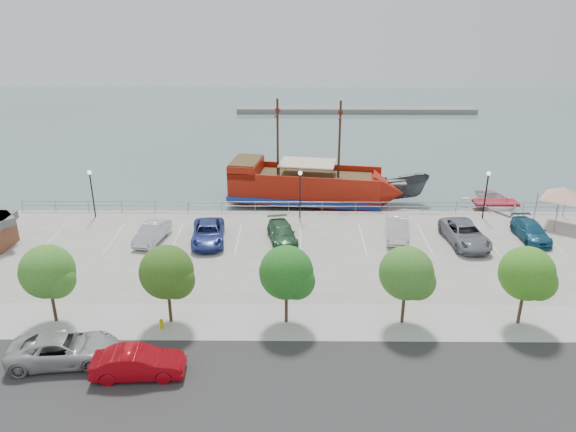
{
  "coord_description": "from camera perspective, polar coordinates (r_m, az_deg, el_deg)",
  "views": [
    {
      "loc": [
        -0.65,
        -38.96,
        18.96
      ],
      "look_at": [
        -1.0,
        2.0,
        2.0
      ],
      "focal_mm": 35.0,
      "sensor_mm": 36.0,
      "label": 1
    }
  ],
  "objects": [
    {
      "name": "street",
      "position": [
        29.77,
        1.7,
        -17.04
      ],
      "size": [
        100.0,
        8.0,
        0.04
      ],
      "primitive_type": "cube",
      "color": "#302F2E",
      "rests_on": "land_slab"
    },
    {
      "name": "tree_e",
      "position": [
        33.55,
        12.18,
        -5.89
      ],
      "size": [
        3.3,
        3.2,
        5.0
      ],
      "color": "#473321",
      "rests_on": "sidewalk"
    },
    {
      "name": "dock_east",
      "position": [
        54.56,
        17.89,
        0.11
      ],
      "size": [
        7.1,
        4.7,
        0.4
      ],
      "primitive_type": "cube",
      "rotation": [
        0.0,
        0.0,
        0.43
      ],
      "color": "gray",
      "rests_on": "ground"
    },
    {
      "name": "lamp_post_left",
      "position": [
        51.22,
        -19.36,
        2.96
      ],
      "size": [
        0.36,
        0.36,
        4.28
      ],
      "color": "black",
      "rests_on": "land_slab"
    },
    {
      "name": "dock_mid",
      "position": [
        52.98,
        11.2,
        0.15
      ],
      "size": [
        7.59,
        3.35,
        0.42
      ],
      "primitive_type": "cube",
      "rotation": [
        0.0,
        0.0,
        -0.18
      ],
      "color": "gray",
      "rests_on": "ground"
    },
    {
      "name": "parked_car_g",
      "position": [
        46.22,
        17.54,
        -1.75
      ],
      "size": [
        3.23,
        6.02,
        1.61
      ],
      "primitive_type": "imported",
      "rotation": [
        0.0,
        0.0,
        0.1
      ],
      "color": "gray",
      "rests_on": "land_slab"
    },
    {
      "name": "pirate_ship",
      "position": [
        54.28,
        3.05,
        2.9
      ],
      "size": [
        17.18,
        7.11,
        10.69
      ],
      "rotation": [
        0.0,
        0.0,
        -0.16
      ],
      "color": "#A3180A",
      "rests_on": "ground"
    },
    {
      "name": "parked_car_f",
      "position": [
        46.03,
        10.99,
        -1.14
      ],
      "size": [
        2.32,
        5.19,
        1.65
      ],
      "primitive_type": "imported",
      "rotation": [
        0.0,
        0.0,
        -0.12
      ],
      "color": "silver",
      "rests_on": "land_slab"
    },
    {
      "name": "tree_c",
      "position": [
        33.64,
        -12.0,
        -5.8
      ],
      "size": [
        3.3,
        3.2,
        5.0
      ],
      "color": "#473321",
      "rests_on": "sidewalk"
    },
    {
      "name": "far_shore",
      "position": [
        96.56,
        6.93,
        10.64
      ],
      "size": [
        40.0,
        3.0,
        0.8
      ],
      "primitive_type": "cube",
      "color": "gray",
      "rests_on": "ground"
    },
    {
      "name": "lamp_post_right",
      "position": [
        50.99,
        19.55,
        2.85
      ],
      "size": [
        0.36,
        0.36,
        4.28
      ],
      "color": "black",
      "rests_on": "land_slab"
    },
    {
      "name": "lamp_post_mid",
      "position": [
        48.2,
        1.24,
        3.08
      ],
      "size": [
        0.36,
        0.36,
        4.28
      ],
      "color": "black",
      "rests_on": "land_slab"
    },
    {
      "name": "street_van",
      "position": [
        33.29,
        -21.84,
        -12.42
      ],
      "size": [
        6.02,
        3.32,
        1.6
      ],
      "primitive_type": "imported",
      "rotation": [
        0.0,
        0.0,
        1.69
      ],
      "color": "#A2A2A2",
      "rests_on": "street"
    },
    {
      "name": "parked_car_d",
      "position": [
        44.51,
        -0.6,
        -1.74
      ],
      "size": [
        2.83,
        5.04,
        1.38
      ],
      "primitive_type": "imported",
      "rotation": [
        0.0,
        0.0,
        0.2
      ],
      "color": "#285430",
      "rests_on": "land_slab"
    },
    {
      "name": "sidewalk",
      "position": [
        34.61,
        1.51,
        -10.7
      ],
      "size": [
        100.0,
        4.0,
        0.05
      ],
      "primitive_type": "cube",
      "color": "#A5A29B",
      "rests_on": "land_slab"
    },
    {
      "name": "ground",
      "position": [
        43.77,
        1.29,
        -4.64
      ],
      "size": [
        160.0,
        160.0,
        0.0
      ],
      "primitive_type": "plane",
      "color": "slate"
    },
    {
      "name": "seawall_railing",
      "position": [
        50.26,
        1.2,
        0.97
      ],
      "size": [
        50.0,
        0.06,
        1.0
      ],
      "color": "gray",
      "rests_on": "land_slab"
    },
    {
      "name": "street_sedan",
      "position": [
        31.03,
        -14.97,
        -14.24
      ],
      "size": [
        4.89,
        1.98,
        1.58
      ],
      "primitive_type": "imported",
      "rotation": [
        0.0,
        0.0,
        1.64
      ],
      "color": "#A0070F",
      "rests_on": "street"
    },
    {
      "name": "patrol_boat",
      "position": [
        55.7,
        10.91,
        2.47
      ],
      "size": [
        6.92,
        3.59,
        2.55
      ],
      "primitive_type": "imported",
      "rotation": [
        0.0,
        0.0,
        1.75
      ],
      "color": "#3D4043",
      "rests_on": "ground"
    },
    {
      "name": "tree_f",
      "position": [
        35.63,
        23.33,
        -5.58
      ],
      "size": [
        3.3,
        3.2,
        5.0
      ],
      "color": "#473321",
      "rests_on": "sidewalk"
    },
    {
      "name": "fire_hydrant",
      "position": [
        34.61,
        -12.72,
        -10.61
      ],
      "size": [
        0.24,
        0.24,
        0.69
      ],
      "rotation": [
        0.0,
        0.0,
        0.07
      ],
      "color": "#C4C207",
      "rests_on": "sidewalk"
    },
    {
      "name": "canopy_tent",
      "position": [
        52.2,
        26.36,
        2.62
      ],
      "size": [
        5.34,
        5.34,
        3.78
      ],
      "rotation": [
        0.0,
        0.0,
        0.2
      ],
      "color": "slate",
      "rests_on": "land_slab"
    },
    {
      "name": "dock_west",
      "position": [
        53.75,
        -13.98,
        0.22
      ],
      "size": [
        7.09,
        2.45,
        0.4
      ],
      "primitive_type": "cube",
      "rotation": [
        0.0,
        0.0,
        -0.07
      ],
      "color": "gray",
      "rests_on": "ground"
    },
    {
      "name": "tree_b",
      "position": [
        35.79,
        -23.06,
        -5.41
      ],
      "size": [
        3.3,
        3.2,
        5.0
      ],
      "color": "#473321",
      "rests_on": "sidewalk"
    },
    {
      "name": "speedboat",
      "position": [
        55.92,
        20.29,
        0.91
      ],
      "size": [
        5.14,
        7.08,
        1.44
      ],
      "primitive_type": "imported",
      "rotation": [
        0.0,
        0.0,
        0.02
      ],
      "color": "silver",
      "rests_on": "ground"
    },
    {
      "name": "tree_d",
      "position": [
        32.85,
        0.07,
        -5.97
      ],
      "size": [
        3.3,
        3.2,
        5.0
      ],
      "color": "#473321",
      "rests_on": "sidewalk"
    },
    {
      "name": "parked_car_c",
      "position": [
        44.81,
        -8.12,
        -1.72
      ],
      "size": [
        2.99,
        5.6,
        1.5
      ],
      "primitive_type": "imported",
      "rotation": [
        0.0,
        0.0,
        0.1
      ],
      "color": "navy",
      "rests_on": "land_slab"
    },
    {
      "name": "parked_car_b",
      "position": [
        45.81,
        -13.64,
        -1.63
      ],
      "size": [
        2.41,
        4.64,
        1.46
      ],
      "primitive_type": "imported",
      "rotation": [
        0.0,
        0.0,
        -0.2
      ],
      "color": "silver",
      "rests_on": "land_slab"
    },
    {
      "name": "parked_car_h",
      "position": [
        48.91,
        23.45,
        -1.41
      ],
      "size": [
        2.14,
        4.84,
        1.38
      ],
      "primitive_type": "imported",
      "rotation": [
        0.0,
        0.0,
        0.04
      ],
      "color": "#1B5573",
      "rests_on": "land_slab"
    }
  ]
}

